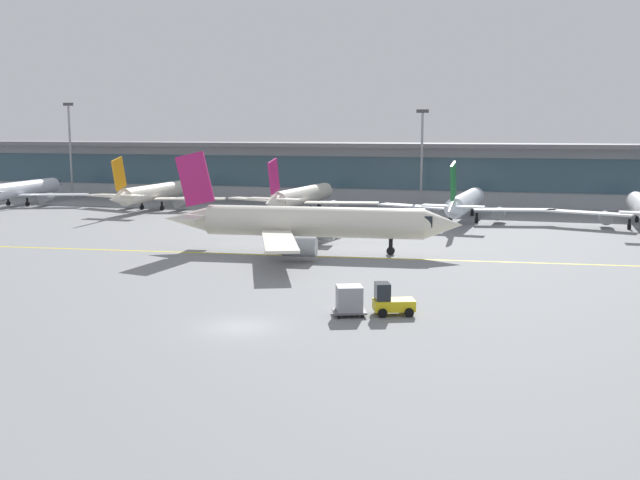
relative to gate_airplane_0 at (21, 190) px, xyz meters
name	(u,v)px	position (x,y,z in m)	size (l,w,h in m)	color
ground_plane	(240,327)	(59.91, -58.13, -2.44)	(400.00, 400.00, 0.00)	gray
taxiway_centreline_stripe	(309,256)	(56.72, -32.91, -2.43)	(110.00, 0.36, 0.01)	yellow
terminal_concourse	(422,172)	(59.91, 20.32, 2.48)	(174.58, 11.00, 9.60)	#9EA3A8
gate_airplane_0	(21,190)	(0.00, 0.00, 0.00)	(22.77, 24.56, 8.13)	silver
gate_airplane_1	(155,193)	(23.13, 0.19, 0.00)	(22.83, 24.49, 8.13)	silver
gate_airplane_2	(302,196)	(45.79, 0.80, 0.00)	(22.74, 24.56, 8.13)	silver
gate_airplane_3	(465,203)	(68.66, -2.13, 0.00)	(22.78, 24.56, 8.13)	silver
taxiing_regional_jet	(311,223)	(56.35, -30.95, 0.47)	(29.29, 27.10, 9.70)	silver
baggage_tug	(390,301)	(68.10, -52.74, -1.55)	(2.93, 2.32, 2.10)	yellow
cargo_dolly_lead	(349,300)	(65.62, -53.67, -1.38)	(2.53, 2.24, 1.94)	#595B60
apron_light_mast_0	(70,147)	(1.26, 11.61, 6.36)	(1.80, 0.36, 16.19)	gray
apron_light_mast_1	(422,155)	(60.97, 11.92, 5.59)	(1.80, 0.36, 14.68)	gray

